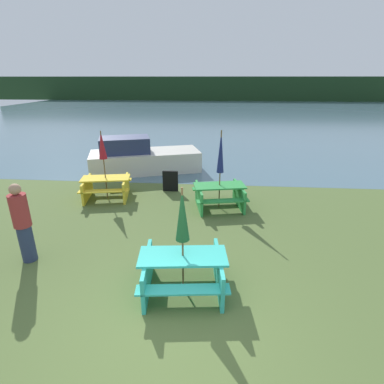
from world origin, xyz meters
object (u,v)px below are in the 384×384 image
(picnic_table_green, at_px, (219,194))
(picnic_table_yellow, at_px, (106,186))
(person, at_px, (23,223))
(umbrella_darkgreen, at_px, (182,215))
(umbrella_crimson, at_px, (102,146))
(signboard, at_px, (170,181))
(picnic_table_teal, at_px, (183,269))
(boat, at_px, (142,158))
(umbrella_navy, at_px, (221,153))

(picnic_table_green, relative_size, picnic_table_yellow, 1.00)
(picnic_table_green, relative_size, person, 0.99)
(person, bearing_deg, umbrella_darkgreen, -11.11)
(person, bearing_deg, umbrella_crimson, 83.24)
(picnic_table_yellow, relative_size, signboard, 2.39)
(umbrella_darkgreen, bearing_deg, picnic_table_teal, 0.00)
(picnic_table_yellow, bearing_deg, picnic_table_teal, -55.35)
(picnic_table_green, height_order, boat, boat)
(umbrella_navy, bearing_deg, picnic_table_teal, -99.94)
(boat, bearing_deg, umbrella_crimson, -115.79)
(umbrella_darkgreen, relative_size, boat, 0.43)
(picnic_table_teal, height_order, umbrella_darkgreen, umbrella_darkgreen)
(picnic_table_green, bearing_deg, picnic_table_yellow, 172.74)
(signboard, bearing_deg, picnic_table_green, -36.66)
(boat, xyz_separation_m, person, (-0.91, -6.96, 0.34))
(person, bearing_deg, umbrella_navy, 37.86)
(signboard, bearing_deg, picnic_table_yellow, -158.49)
(picnic_table_teal, distance_m, boat, 8.10)
(picnic_table_teal, height_order, boat, boat)
(umbrella_crimson, distance_m, signboard, 2.63)
(picnic_table_teal, xyz_separation_m, person, (-3.55, 0.70, 0.46))
(picnic_table_green, relative_size, signboard, 2.40)
(picnic_table_yellow, distance_m, umbrella_navy, 4.05)
(boat, distance_m, person, 7.03)
(picnic_table_teal, distance_m, umbrella_navy, 4.27)
(picnic_table_green, xyz_separation_m, boat, (-3.34, 3.66, 0.13))
(boat, bearing_deg, picnic_table_green, -65.24)
(picnic_table_yellow, xyz_separation_m, umbrella_crimson, (-0.00, 0.00, 1.36))
(picnic_table_teal, distance_m, umbrella_crimson, 5.61)
(picnic_table_teal, relative_size, person, 0.98)
(picnic_table_teal, distance_m, picnic_table_yellow, 5.45)
(picnic_table_yellow, height_order, signboard, signboard)
(picnic_table_green, relative_size, boat, 0.36)
(person, relative_size, signboard, 2.42)
(umbrella_navy, bearing_deg, picnic_table_green, -97.13)
(picnic_table_yellow, xyz_separation_m, umbrella_navy, (3.80, -0.48, 1.32))
(picnic_table_teal, xyz_separation_m, boat, (-2.64, 7.66, 0.13))
(umbrella_crimson, bearing_deg, boat, 81.83)
(umbrella_darkgreen, distance_m, boat, 8.16)
(person, distance_m, signboard, 5.26)
(umbrella_darkgreen, xyz_separation_m, person, (-3.55, 0.70, -0.66))
(person, xyz_separation_m, signboard, (2.51, 4.60, -0.54))
(umbrella_darkgreen, height_order, boat, umbrella_darkgreen)
(umbrella_crimson, bearing_deg, umbrella_darkgreen, -55.35)
(picnic_table_teal, relative_size, umbrella_navy, 0.73)
(umbrella_darkgreen, bearing_deg, signboard, 101.11)
(umbrella_navy, xyz_separation_m, boat, (-3.34, 3.66, -1.19))
(umbrella_crimson, bearing_deg, picnic_table_teal, -55.35)
(picnic_table_teal, relative_size, boat, 0.36)
(umbrella_darkgreen, xyz_separation_m, signboard, (-1.04, 5.29, -1.20))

